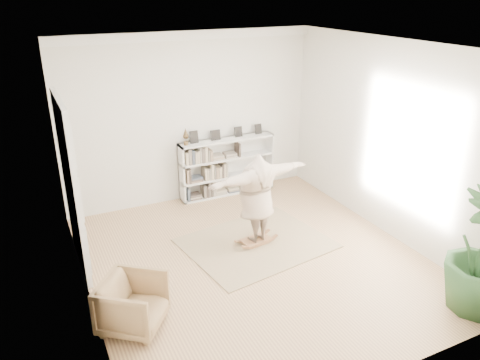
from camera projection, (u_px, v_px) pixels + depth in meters
The scene contains 8 objects.
floor at pixel (255, 260), 8.13m from camera, with size 6.00×6.00×0.00m, color #946A4C.
room_shell at pixel (188, 35), 9.22m from camera, with size 6.00×6.00×6.00m.
doors at pixel (71, 187), 7.58m from camera, with size 0.09×1.78×2.92m.
bookshelf at pixel (227, 167), 10.52m from camera, with size 2.20×0.35×1.64m.
armchair at pixel (133, 304), 6.41m from camera, with size 0.80×0.83×0.75m, color tan.
rug at pixel (256, 243), 8.64m from camera, with size 2.50×2.00×0.02m, color tan.
rocker_board at pixel (256, 240), 8.62m from camera, with size 0.58×0.40×0.12m.
person at pixel (257, 196), 8.27m from camera, with size 2.06×0.56×1.67m, color tan.
Camera 1 is at (-3.27, -6.16, 4.41)m, focal length 35.00 mm.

